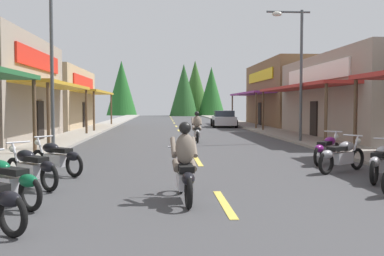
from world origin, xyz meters
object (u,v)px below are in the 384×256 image
(motorcycle_parked_right_3, at_px, (381,161))
(motorcycle_parked_left_2, at_px, (6,181))
(rider_cruising_trailing, at_px, (197,129))
(parked_car_curbside, at_px, (224,119))
(streetlamp_left, at_px, (59,41))
(streetlamp_right, at_px, (295,57))
(motorcycle_parked_left_4, at_px, (56,157))
(motorcycle_parked_right_5, at_px, (327,149))
(motorcycle_parked_left_3, at_px, (31,167))
(rider_cruising_lead, at_px, (185,168))
(motorcycle_parked_right_4, at_px, (342,155))

(motorcycle_parked_right_3, bearing_deg, motorcycle_parked_left_2, 143.46)
(rider_cruising_trailing, xyz_separation_m, parked_car_curbside, (3.47, 15.07, 0.03))
(streetlamp_left, bearing_deg, parked_car_curbside, 64.15)
(streetlamp_right, bearing_deg, motorcycle_parked_left_4, -135.21)
(motorcycle_parked_right_5, height_order, rider_cruising_trailing, rider_cruising_trailing)
(streetlamp_right, distance_m, motorcycle_parked_right_5, 8.58)
(motorcycle_parked_right_5, height_order, motorcycle_parked_left_4, same)
(streetlamp_right, xyz_separation_m, parked_car_curbside, (-1.28, 16.05, -3.53))
(motorcycle_parked_left_4, height_order, rider_cruising_trailing, rider_cruising_trailing)
(motorcycle_parked_right_5, height_order, motorcycle_parked_left_3, same)
(motorcycle_parked_right_3, relative_size, parked_car_curbside, 0.40)
(motorcycle_parked_left_2, relative_size, rider_cruising_lead, 0.81)
(streetlamp_left, relative_size, rider_cruising_trailing, 3.24)
(motorcycle_parked_right_5, relative_size, parked_car_curbside, 0.38)
(motorcycle_parked_right_4, bearing_deg, streetlamp_left, 112.16)
(motorcycle_parked_right_5, bearing_deg, motorcycle_parked_right_4, -146.42)
(motorcycle_parked_left_4, bearing_deg, streetlamp_right, -96.87)
(motorcycle_parked_right_3, relative_size, rider_cruising_trailing, 0.81)
(motorcycle_parked_right_3, xyz_separation_m, motorcycle_parked_right_4, (-0.42, 1.42, 0.00))
(motorcycle_parked_right_3, xyz_separation_m, rider_cruising_trailing, (-3.71, 11.78, 0.17))
(streetlamp_right, height_order, rider_cruising_lead, streetlamp_right)
(streetlamp_right, xyz_separation_m, motorcycle_parked_right_3, (-1.04, -10.79, -3.73))
(motorcycle_parked_right_4, distance_m, motorcycle_parked_left_2, 8.75)
(streetlamp_right, xyz_separation_m, motorcycle_parked_left_4, (-9.36, -9.29, -3.73))
(streetlamp_right, distance_m, rider_cruising_lead, 14.58)
(streetlamp_right, relative_size, motorcycle_parked_right_4, 3.56)
(motorcycle_parked_right_3, height_order, parked_car_curbside, parked_car_curbside)
(motorcycle_parked_right_5, distance_m, rider_cruising_trailing, 9.32)
(streetlamp_right, distance_m, motorcycle_parked_right_4, 10.19)
(motorcycle_parked_left_3, bearing_deg, parked_car_curbside, -63.69)
(motorcycle_parked_left_3, xyz_separation_m, motorcycle_parked_left_4, (0.11, 1.91, 0.00))
(rider_cruising_lead, height_order, parked_car_curbside, rider_cruising_lead)
(motorcycle_parked_right_4, height_order, motorcycle_parked_left_3, same)
(streetlamp_right, bearing_deg, streetlamp_left, -163.15)
(motorcycle_parked_right_3, bearing_deg, parked_car_curbside, 38.84)
(motorcycle_parked_left_2, bearing_deg, motorcycle_parked_left_4, -52.03)
(streetlamp_left, height_order, rider_cruising_lead, streetlamp_left)
(motorcycle_parked_left_4, bearing_deg, streetlamp_left, -39.99)
(streetlamp_left, distance_m, parked_car_curbside, 21.74)
(streetlamp_left, bearing_deg, motorcycle_parked_right_5, -25.18)
(motorcycle_parked_left_3, bearing_deg, motorcycle_parked_left_2, 135.65)
(rider_cruising_lead, bearing_deg, motorcycle_parked_right_5, -45.99)
(streetlamp_right, height_order, motorcycle_parked_left_4, streetlamp_right)
(rider_cruising_lead, bearing_deg, rider_cruising_trailing, -8.20)
(motorcycle_parked_right_4, relative_size, motorcycle_parked_left_4, 1.05)
(motorcycle_parked_right_5, height_order, motorcycle_parked_left_2, same)
(motorcycle_parked_left_4, bearing_deg, rider_cruising_lead, 171.88)
(motorcycle_parked_right_3, relative_size, motorcycle_parked_left_3, 1.07)
(motorcycle_parked_left_4, bearing_deg, rider_cruising_trailing, -75.82)
(streetlamp_left, relative_size, motorcycle_parked_left_4, 3.99)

